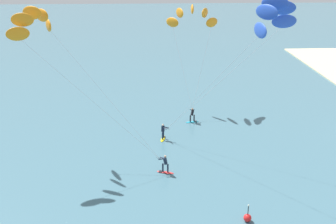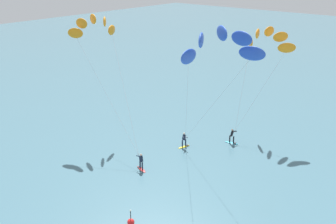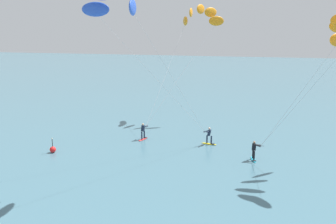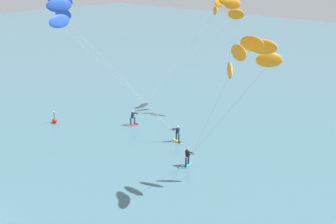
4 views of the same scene
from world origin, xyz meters
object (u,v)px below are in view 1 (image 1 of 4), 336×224
(kitesurfer_far_out, at_px, (269,20))
(marker_buoy, at_px, (247,218))
(kitesurfer_nearshore, at_px, (192,19))
(kitesurfer_mid_water, at_px, (38,27))

(kitesurfer_far_out, height_order, marker_buoy, kitesurfer_far_out)
(kitesurfer_nearshore, distance_m, marker_buoy, 25.55)
(kitesurfer_nearshore, relative_size, kitesurfer_mid_water, 0.90)
(kitesurfer_nearshore, distance_m, kitesurfer_mid_water, 19.00)
(kitesurfer_nearshore, relative_size, marker_buoy, 8.78)
(kitesurfer_nearshore, distance_m, kitesurfer_far_out, 16.66)
(kitesurfer_far_out, bearing_deg, marker_buoy, 161.48)
(kitesurfer_far_out, distance_m, marker_buoy, 14.70)
(kitesurfer_mid_water, bearing_deg, marker_buoy, -124.41)
(kitesurfer_mid_water, relative_size, kitesurfer_far_out, 0.93)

